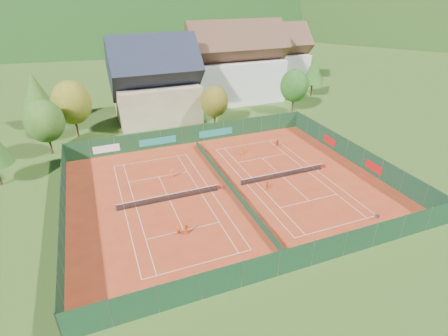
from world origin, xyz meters
The scene contains 32 objects.
ground centered at (0.00, 0.00, -0.02)m, with size 600.00×600.00×0.00m, color #2F5019.
clay_pad centered at (0.00, 0.00, 0.01)m, with size 40.00×32.00×0.01m, color #A73318.
court_markings_left centered at (-8.00, 0.00, 0.01)m, with size 11.03×23.83×0.00m.
court_markings_right centered at (8.00, 0.00, 0.01)m, with size 11.03×23.83×0.00m.
tennis_net_left centered at (-7.85, 0.00, 0.51)m, with size 13.30×0.10×1.02m.
tennis_net_right centered at (8.15, 0.00, 0.51)m, with size 13.30×0.10×1.02m.
court_divider centered at (0.00, 0.00, 0.50)m, with size 0.03×28.80×1.00m.
fence_north centered at (-0.46, 15.99, 1.47)m, with size 40.00×0.10×3.00m.
fence_south centered at (0.00, -16.00, 1.50)m, with size 40.00×0.04×3.00m.
fence_west centered at (-20.00, 0.00, 1.50)m, with size 0.04×32.00×3.00m.
fence_east centered at (20.00, 0.05, 1.48)m, with size 0.09×32.00×3.00m.
chalet centered at (-3.00, 30.00, 6.62)m, with size 16.20×12.00×16.00m.
hotel_block_a centered at (16.00, 36.00, 7.38)m, with size 21.60×11.00×17.25m.
hotel_block_b centered at (30.00, 44.00, 6.62)m, with size 17.28×10.00×15.50m.
tree_west_front centered at (-22.00, 20.00, 5.39)m, with size 5.72×5.72×8.69m.
tree_west_mid centered at (-18.00, 26.00, 6.07)m, with size 6.44×6.44×9.78m.
tree_west_back centered at (-24.00, 34.00, 6.74)m, with size 5.60×5.60×10.00m.
tree_center centered at (6.00, 22.00, 4.72)m, with size 5.01×5.01×7.60m.
tree_east_front centered at (24.00, 24.00, 5.39)m, with size 5.72×5.72×8.69m.
tree_east_mid centered at (34.00, 32.00, 6.06)m, with size 5.04×5.04×9.00m.
tree_east_back centered at (26.00, 40.00, 6.74)m, with size 7.15×7.15×10.86m.
mountain_backdrop centered at (28.54, 233.48, -39.64)m, with size 820.00×530.00×242.00m.
ball_hopper centered at (12.81, -12.53, 0.56)m, with size 0.34×0.34×0.80m.
loose_ball_0 centered at (-7.85, -5.90, 0.03)m, with size 0.07×0.07×0.07m, color #CCD833.
loose_ball_1 centered at (5.08, -9.62, 0.03)m, with size 0.07×0.07×0.07m, color #CCD833.
loose_ball_2 centered at (0.09, 3.23, 0.03)m, with size 0.07×0.07×0.07m, color #CCD833.
player_left_near centered at (-8.70, -6.85, 0.66)m, with size 0.48×0.32×1.33m, color #F14D15.
player_left_mid centered at (-7.89, -7.21, 0.69)m, with size 0.67×0.52×1.37m, color #D25912.
player_left_far centered at (-6.29, 5.49, 0.67)m, with size 0.87×0.50×1.35m, color #FC4F16.
player_right_near centered at (4.37, -2.17, 0.63)m, with size 0.74×0.31×1.27m, color #D65A13.
player_right_far_a centered at (5.67, 8.64, 0.69)m, with size 0.68×0.44×1.39m, color #EA5314.
player_right_far_b centered at (12.22, 9.27, 0.62)m, with size 1.14×0.36×1.23m, color #D14112.
Camera 1 is at (-15.04, -36.18, 23.74)m, focal length 28.00 mm.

